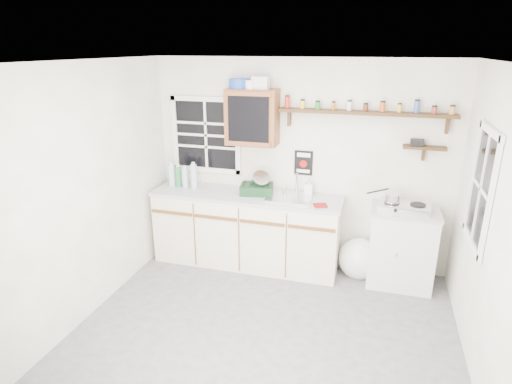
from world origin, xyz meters
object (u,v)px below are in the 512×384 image
at_px(spice_shelf, 365,112).
at_px(upper_cabinet, 252,117).
at_px(dish_rack, 258,186).
at_px(main_cabinet, 247,229).
at_px(hotplate, 404,207).
at_px(right_cabinet, 401,246).

bearing_deg(spice_shelf, upper_cabinet, -176.89).
height_order(spice_shelf, dish_rack, spice_shelf).
height_order(main_cabinet, hotplate, hotplate).
bearing_deg(right_cabinet, main_cabinet, -179.21).
height_order(right_cabinet, dish_rack, dish_rack).
xyz_separation_m(upper_cabinet, hotplate, (1.78, -0.14, -0.88)).
distance_m(main_cabinet, hotplate, 1.88).
bearing_deg(hotplate, spice_shelf, 164.35).
distance_m(main_cabinet, upper_cabinet, 1.37).
relative_size(right_cabinet, hotplate, 1.58).
bearing_deg(hotplate, upper_cabinet, -177.95).
bearing_deg(upper_cabinet, hotplate, -4.44).
distance_m(spice_shelf, dish_rack, 1.50).
relative_size(right_cabinet, dish_rack, 2.14).
height_order(right_cabinet, hotplate, hotplate).
height_order(right_cabinet, upper_cabinet, upper_cabinet).
bearing_deg(upper_cabinet, right_cabinet, -3.76).
height_order(main_cabinet, spice_shelf, spice_shelf).
bearing_deg(right_cabinet, hotplate, -131.37).
height_order(upper_cabinet, spice_shelf, upper_cabinet).
relative_size(main_cabinet, spice_shelf, 1.21).
xyz_separation_m(right_cabinet, hotplate, (-0.02, -0.02, 0.49)).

